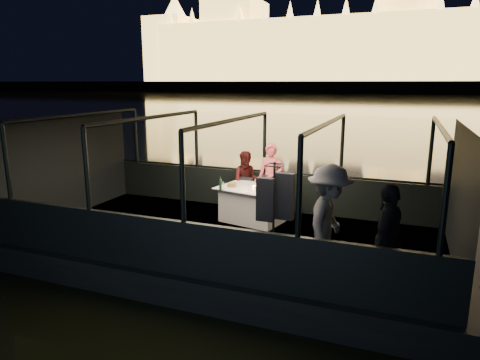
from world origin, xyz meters
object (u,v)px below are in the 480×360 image
at_px(coat_stand, 274,217).
at_px(wine_bottle, 220,183).
at_px(dining_table_central, 253,204).
at_px(person_man_maroon, 247,180).
at_px(passenger_stripe, 328,228).
at_px(person_woman_coral, 271,182).
at_px(passenger_dark, 388,237).
at_px(chair_port_right, 268,197).
at_px(chair_port_left, 242,195).

relative_size(coat_stand, wine_bottle, 6.49).
bearing_deg(dining_table_central, wine_bottle, -144.13).
height_order(coat_stand, person_man_maroon, coat_stand).
relative_size(passenger_stripe, wine_bottle, 6.60).
xyz_separation_m(person_woman_coral, passenger_stripe, (1.84, -3.02, 0.10)).
bearing_deg(dining_table_central, passenger_dark, -39.79).
bearing_deg(person_man_maroon, coat_stand, -82.15).
distance_m(coat_stand, person_man_maroon, 3.36).
bearing_deg(coat_stand, person_woman_coral, 107.98).
height_order(person_woman_coral, person_man_maroon, person_woman_coral).
distance_m(chair_port_right, coat_stand, 2.90).
distance_m(person_woman_coral, person_man_maroon, 0.60).
height_order(coat_stand, person_woman_coral, coat_stand).
bearing_deg(person_woman_coral, dining_table_central, -108.07).
xyz_separation_m(chair_port_left, wine_bottle, (-0.17, -0.87, 0.47)).
bearing_deg(wine_bottle, chair_port_left, 78.98).
relative_size(chair_port_right, passenger_dark, 0.56).
bearing_deg(chair_port_left, person_man_maroon, 88.27).
bearing_deg(wine_bottle, passenger_stripe, -35.68).
height_order(chair_port_left, coat_stand, coat_stand).
relative_size(person_man_maroon, wine_bottle, 5.17).
height_order(passenger_stripe, passenger_dark, passenger_stripe).
xyz_separation_m(dining_table_central, chair_port_right, (0.20, 0.45, 0.06)).
relative_size(chair_port_left, coat_stand, 0.46).
distance_m(person_woman_coral, passenger_dark, 4.14).
bearing_deg(passenger_dark, coat_stand, -81.24).
distance_m(chair_port_right, person_woman_coral, 0.40).
bearing_deg(dining_table_central, passenger_stripe, -48.49).
bearing_deg(chair_port_left, passenger_stripe, -48.69).
relative_size(coat_stand, passenger_dark, 1.10).
bearing_deg(wine_bottle, coat_stand, -46.53).
xyz_separation_m(chair_port_right, person_woman_coral, (-0.01, 0.27, 0.30)).
relative_size(person_man_maroon, passenger_dark, 0.87).
xyz_separation_m(coat_stand, person_woman_coral, (-0.96, 2.97, -0.15)).
bearing_deg(chair_port_right, passenger_stripe, -61.00).
xyz_separation_m(chair_port_right, coat_stand, (0.95, -2.70, 0.45)).
relative_size(person_woman_coral, passenger_stripe, 0.90).
relative_size(chair_port_left, passenger_stripe, 0.45).
xyz_separation_m(dining_table_central, person_man_maroon, (-0.41, 0.72, 0.36)).
bearing_deg(passenger_dark, chair_port_left, -116.89).
bearing_deg(person_woman_coral, wine_bottle, -127.35).
bearing_deg(wine_bottle, person_woman_coral, 55.93).
height_order(person_woman_coral, wine_bottle, person_woman_coral).
xyz_separation_m(dining_table_central, wine_bottle, (-0.58, -0.42, 0.53)).
xyz_separation_m(coat_stand, passenger_stripe, (0.88, -0.05, -0.05)).
relative_size(chair_port_right, wine_bottle, 3.30).
bearing_deg(coat_stand, chair_port_left, 120.10).
distance_m(coat_stand, passenger_stripe, 0.88).
xyz_separation_m(dining_table_central, person_woman_coral, (0.19, 0.72, 0.36)).
distance_m(person_woman_coral, wine_bottle, 1.39).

